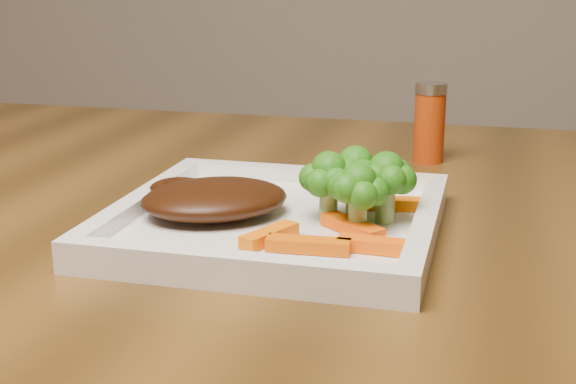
# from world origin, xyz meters

# --- Properties ---
(plate) EXTENTS (0.27, 0.27, 0.01)m
(plate) POSITION_xyz_m (-0.22, -0.02, 0.76)
(plate) COLOR white
(plate) RESTS_ON dining_table
(steak) EXTENTS (0.16, 0.15, 0.03)m
(steak) POSITION_xyz_m (-0.28, -0.03, 0.78)
(steak) COLOR #361808
(steak) RESTS_ON plate
(broccoli_0) EXTENTS (0.07, 0.07, 0.07)m
(broccoli_0) POSITION_xyz_m (-0.16, 0.01, 0.80)
(broccoli_0) COLOR #357814
(broccoli_0) RESTS_ON plate
(broccoli_1) EXTENTS (0.06, 0.06, 0.06)m
(broccoli_1) POSITION_xyz_m (-0.13, -0.01, 0.79)
(broccoli_1) COLOR #277313
(broccoli_1) RESTS_ON plate
(broccoli_2) EXTENTS (0.07, 0.07, 0.06)m
(broccoli_2) POSITION_xyz_m (-0.15, -0.04, 0.79)
(broccoli_2) COLOR #226210
(broccoli_2) RESTS_ON plate
(broccoli_3) EXTENTS (0.07, 0.07, 0.06)m
(broccoli_3) POSITION_xyz_m (-0.18, -0.01, 0.79)
(broccoli_3) COLOR #1A7A14
(broccoli_3) RESTS_ON plate
(carrot_0) EXTENTS (0.06, 0.02, 0.01)m
(carrot_0) POSITION_xyz_m (-0.18, -0.09, 0.77)
(carrot_0) COLOR #D55603
(carrot_0) RESTS_ON plate
(carrot_1) EXTENTS (0.06, 0.02, 0.01)m
(carrot_1) POSITION_xyz_m (-0.13, -0.08, 0.77)
(carrot_1) COLOR #F35803
(carrot_1) RESTS_ON plate
(carrot_2) EXTENTS (0.04, 0.06, 0.01)m
(carrot_2) POSITION_xyz_m (-0.21, -0.08, 0.77)
(carrot_2) COLOR #EA6603
(carrot_2) RESTS_ON plate
(carrot_3) EXTENTS (0.06, 0.02, 0.01)m
(carrot_3) POSITION_xyz_m (-0.13, 0.03, 0.77)
(carrot_3) COLOR #FF7104
(carrot_3) RESTS_ON plate
(carrot_5) EXTENTS (0.06, 0.05, 0.01)m
(carrot_5) POSITION_xyz_m (-0.15, -0.04, 0.77)
(carrot_5) COLOR #FF5304
(carrot_5) RESTS_ON plate
(spice_shaker) EXTENTS (0.04, 0.04, 0.09)m
(spice_shaker) POSITION_xyz_m (-0.12, 0.27, 0.80)
(spice_shaker) COLOR #A43209
(spice_shaker) RESTS_ON dining_table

